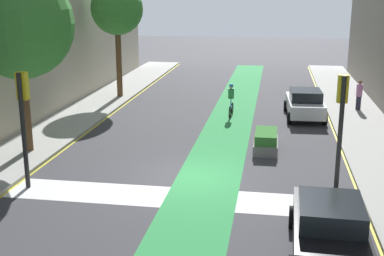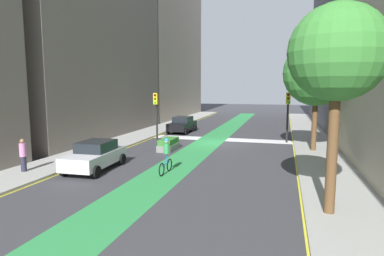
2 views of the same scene
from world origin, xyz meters
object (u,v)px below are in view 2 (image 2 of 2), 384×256
at_px(traffic_signal_near_right, 156,107).
at_px(cyclist_in_lane, 166,155).
at_px(traffic_signal_near_left, 288,108).
at_px(median_planter, 168,145).
at_px(car_white_right_far, 95,155).
at_px(street_tree_near, 317,73).
at_px(pedestrian_sidewalk_right_a, 23,155).
at_px(street_tree_far, 338,54).
at_px(car_black_right_near, 182,124).

xyz_separation_m(traffic_signal_near_right, cyclist_in_lane, (-4.59, 9.93, -1.84)).
xyz_separation_m(traffic_signal_near_left, median_planter, (8.18, 5.61, -2.46)).
distance_m(car_white_right_far, street_tree_near, 15.26).
height_order(pedestrian_sidewalk_right_a, street_tree_near, street_tree_near).
xyz_separation_m(street_tree_near, street_tree_far, (0.40, 11.85, 0.17)).
relative_size(cyclist_in_lane, street_tree_far, 0.26).
height_order(car_black_right_near, street_tree_near, street_tree_near).
height_order(traffic_signal_near_right, cyclist_in_lane, traffic_signal_near_right).
relative_size(traffic_signal_near_right, street_tree_far, 0.56).
bearing_deg(street_tree_far, street_tree_near, -91.92).
bearing_deg(median_planter, car_white_right_far, 72.96).
bearing_deg(traffic_signal_near_right, street_tree_far, 131.25).
distance_m(traffic_signal_near_right, car_white_right_far, 10.54).
distance_m(traffic_signal_near_left, car_white_right_far, 15.78).
bearing_deg(traffic_signal_near_left, cyclist_in_lane, 61.97).
relative_size(traffic_signal_near_left, car_black_right_near, 0.96).
bearing_deg(traffic_signal_near_right, cyclist_in_lane, 114.81).
xyz_separation_m(car_black_right_near, cyclist_in_lane, (-3.86, 14.90, 0.17)).
bearing_deg(cyclist_in_lane, traffic_signal_near_left, -118.03).
relative_size(traffic_signal_near_right, street_tree_near, 0.53).
relative_size(car_white_right_far, cyclist_in_lane, 2.31).
bearing_deg(car_black_right_near, street_tree_near, 149.56).
xyz_separation_m(car_black_right_near, street_tree_far, (-11.36, 18.76, 4.79)).
distance_m(street_tree_near, median_planter, 11.33).
xyz_separation_m(car_black_right_near, median_planter, (-1.81, 8.97, -0.40)).
bearing_deg(car_black_right_near, car_white_right_far, 89.53).
relative_size(car_black_right_near, cyclist_in_lane, 2.29).
relative_size(traffic_signal_near_left, median_planter, 1.87).
height_order(pedestrian_sidewalk_right_a, median_planter, pedestrian_sidewalk_right_a).
relative_size(car_black_right_near, street_tree_far, 0.60).
bearing_deg(median_planter, pedestrian_sidewalk_right_a, 58.33).
xyz_separation_m(traffic_signal_near_right, traffic_signal_near_left, (-10.73, -1.61, 0.05)).
distance_m(car_white_right_far, car_black_right_near, 15.30).
relative_size(traffic_signal_near_right, car_black_right_near, 0.94).
xyz_separation_m(traffic_signal_near_left, car_black_right_near, (10.00, -3.37, -2.06)).
height_order(cyclist_in_lane, median_planter, cyclist_in_lane).
xyz_separation_m(cyclist_in_lane, street_tree_far, (-7.50, 3.86, 4.62)).
distance_m(traffic_signal_near_right, car_black_right_near, 5.42).
distance_m(cyclist_in_lane, street_tree_near, 12.09).
xyz_separation_m(car_black_right_near, street_tree_near, (-11.75, 6.91, 4.63)).
xyz_separation_m(pedestrian_sidewalk_right_a, median_planter, (-5.03, -8.15, -0.62)).
bearing_deg(pedestrian_sidewalk_right_a, street_tree_far, 173.58).
xyz_separation_m(cyclist_in_lane, pedestrian_sidewalk_right_a, (7.07, 2.22, 0.05)).
bearing_deg(median_planter, street_tree_near, -168.25).
bearing_deg(traffic_signal_near_right, car_white_right_far, 93.36).
height_order(pedestrian_sidewalk_right_a, street_tree_far, street_tree_far).
xyz_separation_m(traffic_signal_near_left, cyclist_in_lane, (6.14, 11.53, -1.89)).
bearing_deg(median_planter, car_black_right_near, -78.57).
distance_m(car_black_right_near, street_tree_near, 14.40).
distance_m(car_black_right_near, pedestrian_sidewalk_right_a, 17.42).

